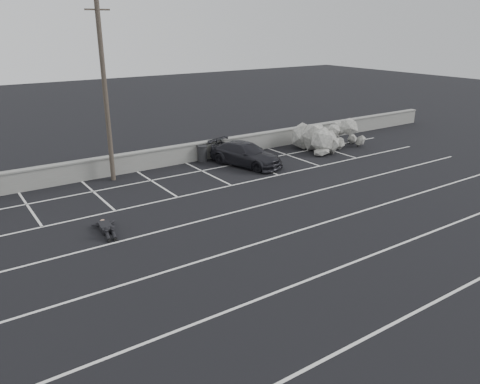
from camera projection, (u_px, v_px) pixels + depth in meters
ground at (284, 289)px, 14.19m from camera, size 120.00×120.00×0.00m
seawall at (117, 164)px, 24.89m from camera, size 50.00×0.45×1.06m
stall_lines at (208, 238)px, 17.57m from camera, size 36.00×20.05×0.01m
car_right at (246, 154)px, 26.45m from camera, size 3.06×4.79×1.29m
utility_pole at (105, 93)px, 22.65m from camera, size 1.17×0.23×8.80m
trash_bin at (202, 153)px, 27.24m from camera, size 0.80×0.80×0.95m
riprap_pile at (320, 140)px, 29.79m from camera, size 4.85×3.54×1.62m
person at (105, 224)px, 18.24m from camera, size 1.53×2.61×0.48m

